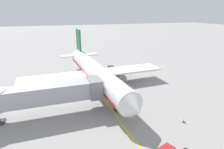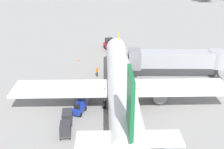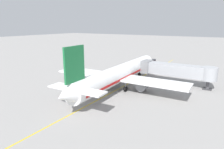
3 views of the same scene
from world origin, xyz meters
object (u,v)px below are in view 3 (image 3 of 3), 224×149
Objects in this scene: jet_bridge at (177,70)px; baggage_tug_lead at (91,84)px; pushback_tractor at (153,64)px; baggage_cart_front at (79,85)px; ground_crew_wing_walker at (125,73)px; baggage_cart_second_in_train at (71,89)px; parked_airliner at (120,74)px; safety_cone_nose_left at (125,68)px.

baggage_tug_lead is at bearing -141.77° from jet_bridge.
pushback_tractor is 31.11m from baggage_cart_front.
baggage_cart_front is 1.75× the size of ground_crew_wing_walker.
baggage_cart_front is (-16.78, -14.74, -2.51)m from jet_bridge.
jet_bridge is 24.29m from baggage_cart_second_in_train.
jet_bridge is 19.91m from pushback_tractor.
baggage_tug_lead reaches higher than baggage_cart_front.
pushback_tractor reaches higher than ground_crew_wing_walker.
jet_bridge is at bearing 42.63° from parked_airliner.
parked_airliner is at bearing -137.37° from jet_bridge.
ground_crew_wing_walker is (-3.92, 9.56, -2.23)m from parked_airliner.
parked_airliner reaches higher than ground_crew_wing_walker.
pushback_tractor is 15.69m from ground_crew_wing_walker.
ground_crew_wing_walker reaches higher than baggage_tug_lead.
pushback_tractor reaches higher than baggage_cart_second_in_train.
baggage_cart_front is 23.50m from safety_cone_nose_left.
safety_cone_nose_left is (-1.55, 26.31, -0.66)m from baggage_cart_second_in_train.
parked_airliner is 25.24m from pushback_tractor.
safety_cone_nose_left is (-1.33, 23.45, -0.66)m from baggage_cart_front.
baggage_cart_front is (-5.11, -30.69, -0.15)m from pushback_tractor.
baggage_cart_second_in_train is 5.01× the size of safety_cone_nose_left.
baggage_tug_lead is (-3.86, -28.18, -0.39)m from pushback_tractor.
safety_cone_nose_left is at bearing 93.36° from baggage_cart_second_in_train.
ground_crew_wing_walker is (1.68, 12.65, 0.24)m from baggage_tug_lead.
baggage_cart_second_in_train reaches higher than safety_cone_nose_left.
baggage_cart_front is (-1.25, -2.51, 0.24)m from baggage_tug_lead.
jet_bridge is at bearing -1.74° from ground_crew_wing_walker.
jet_bridge reaches higher than baggage_cart_second_in_train.
baggage_tug_lead is at bearing -151.06° from parked_airliner.
baggage_tug_lead is 2.81m from baggage_cart_front.
baggage_tug_lead reaches higher than safety_cone_nose_left.
baggage_tug_lead is (-15.53, -12.23, -2.75)m from jet_bridge.
ground_crew_wing_walker is at bearing 79.06° from baggage_cart_front.
jet_bridge is at bearing 38.23° from baggage_tug_lead.
ground_crew_wing_walker is 2.86× the size of safety_cone_nose_left.
baggage_cart_front is 5.01× the size of safety_cone_nose_left.
jet_bridge reaches higher than baggage_tug_lead.
baggage_cart_front is at bearing -100.94° from ground_crew_wing_walker.
baggage_cart_second_in_train is (-1.03, -5.36, 0.24)m from baggage_tug_lead.
baggage_cart_second_in_train is at bearing -86.64° from safety_cone_nose_left.
ground_crew_wing_walker reaches higher than safety_cone_nose_left.
baggage_tug_lead is 1.62× the size of ground_crew_wing_walker.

